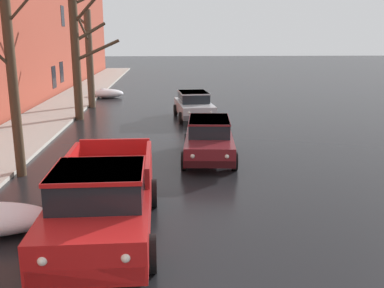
# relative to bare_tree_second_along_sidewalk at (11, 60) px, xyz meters

# --- Properties ---
(left_sidewalk_slab) EXTENTS (3.14, 80.00, 0.13)m
(left_sidewalk_slab) POSITION_rel_bare_tree_second_along_sidewalk_xyz_m (-1.84, 7.57, -3.50)
(left_sidewalk_slab) COLOR #A8A399
(left_sidewalk_slab) RESTS_ON ground
(snow_bank_near_corner_left) EXTENTS (2.19, 1.25, 0.67)m
(snow_bank_near_corner_left) POSITION_rel_bare_tree_second_along_sidewalk_xyz_m (0.35, 18.11, -3.25)
(snow_bank_near_corner_left) COLOR white
(snow_bank_near_corner_left) RESTS_ON ground
(bare_tree_second_along_sidewalk) EXTENTS (3.12, 2.69, 6.76)m
(bare_tree_second_along_sidewalk) POSITION_rel_bare_tree_second_along_sidewalk_xyz_m (0.00, 0.00, 0.00)
(bare_tree_second_along_sidewalk) COLOR #423323
(bare_tree_second_along_sidewalk) RESTS_ON ground
(bare_tree_mid_block) EXTENTS (2.41, 1.42, 7.51)m
(bare_tree_mid_block) POSITION_rel_bare_tree_second_along_sidewalk_xyz_m (0.11, 9.67, 0.09)
(bare_tree_mid_block) COLOR #423323
(bare_tree_mid_block) RESTS_ON ground
(bare_tree_far_down_block) EXTENTS (1.36, 2.90, 5.82)m
(bare_tree_far_down_block) POSITION_rel_bare_tree_second_along_sidewalk_xyz_m (-0.06, 13.71, -0.49)
(bare_tree_far_down_block) COLOR #4C3D2D
(bare_tree_far_down_block) RESTS_ON ground
(pickup_truck_red_approaching_near_lane) EXTENTS (2.28, 5.38, 1.76)m
(pickup_truck_red_approaching_near_lane) POSITION_rel_bare_tree_second_along_sidewalk_xyz_m (3.17, -4.55, -2.68)
(pickup_truck_red_approaching_near_lane) COLOR red
(pickup_truck_red_approaching_near_lane) RESTS_ON ground
(sedan_maroon_parked_kerbside_close) EXTENTS (2.12, 4.44, 1.42)m
(sedan_maroon_parked_kerbside_close) POSITION_rel_bare_tree_second_along_sidewalk_xyz_m (6.03, 1.62, -2.81)
(sedan_maroon_parked_kerbside_close) COLOR maroon
(sedan_maroon_parked_kerbside_close) RESTS_ON ground
(sedan_silver_parked_kerbside_mid) EXTENTS (2.13, 4.17, 1.42)m
(sedan_silver_parked_kerbside_mid) POSITION_rel_bare_tree_second_along_sidewalk_xyz_m (6.01, 9.46, -2.81)
(sedan_silver_parked_kerbside_mid) COLOR #B7B7BC
(sedan_silver_parked_kerbside_mid) RESTS_ON ground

